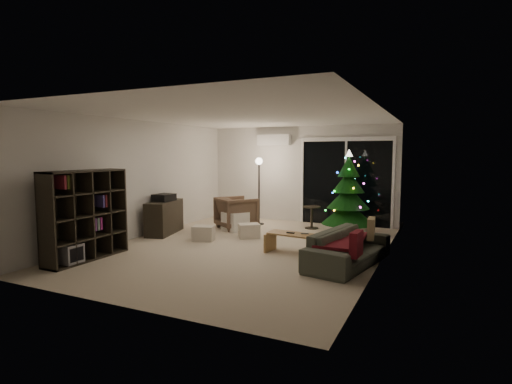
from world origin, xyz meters
TOP-DOWN VIEW (x-y plane):
  - room at (0.46, 1.49)m, footprint 6.50×7.51m
  - bookshelf at (-2.25, -1.88)m, footprint 0.67×1.57m
  - media_cabinet at (-2.25, 0.45)m, footprint 0.72×1.25m
  - stereo at (-2.25, 0.45)m, footprint 0.37×0.44m
  - armchair at (-1.06, 1.66)m, footprint 1.16×1.16m
  - ottoman at (-0.96, 1.43)m, footprint 0.63×0.63m
  - cardboard_box_a at (-1.05, 0.19)m, footprint 0.51×0.44m
  - cardboard_box_b at (-0.31, 0.83)m, footprint 0.54×0.52m
  - side_table at (0.58, 2.43)m, footprint 0.52×0.52m
  - floor_lamp at (-0.81, 2.41)m, footprint 0.26×0.26m
  - sofa at (2.05, -0.34)m, footprint 1.11×2.02m
  - sofa_throw at (1.95, -0.34)m, footprint 0.60×1.38m
  - cushion_a at (2.30, 0.31)m, footprint 0.14×0.38m
  - cushion_b at (2.30, -0.99)m, footprint 0.14×0.37m
  - coffee_table at (1.09, -0.03)m, footprint 1.20×0.56m
  - remote_a at (0.94, -0.03)m, footprint 0.14×0.04m
  - remote_b at (1.19, 0.02)m, footprint 0.14×0.08m
  - christmas_tree at (1.48, 2.21)m, footprint 1.47×1.47m

SIDE VIEW (x-z plane):
  - cardboard_box_b at x=-0.31m, z-range 0.00..0.30m
  - cardboard_box_a at x=-1.05m, z-range 0.00..0.31m
  - coffee_table at x=1.09m, z-range 0.00..0.37m
  - ottoman at x=-0.96m, z-range 0.00..0.43m
  - side_table at x=0.58m, z-range 0.00..0.54m
  - sofa at x=2.05m, z-range 0.00..0.56m
  - media_cabinet at x=-2.25m, z-range 0.00..0.74m
  - remote_a at x=0.94m, z-range 0.37..0.39m
  - remote_b at x=1.19m, z-range 0.37..0.39m
  - armchair at x=-1.06m, z-range 0.00..0.77m
  - sofa_throw at x=1.95m, z-range 0.38..0.43m
  - cushion_a at x=2.30m, z-range 0.32..0.69m
  - cushion_b at x=2.30m, z-range 0.32..0.69m
  - bookshelf at x=-2.25m, z-range 0.00..1.52m
  - floor_lamp at x=-0.81m, z-range 0.00..1.63m
  - stereo at x=-2.25m, z-range 0.74..0.89m
  - christmas_tree at x=1.48m, z-range 0.00..1.89m
  - room at x=0.46m, z-range -0.28..2.32m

